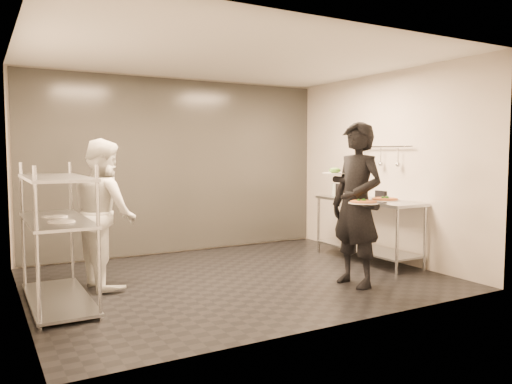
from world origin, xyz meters
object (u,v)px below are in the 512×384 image
bottle_green (362,192)px  bottle_dark (337,189)px  waiter (357,204)px  salad_plate (335,172)px  pizza_plate_near (363,202)px  pos_monitor (381,196)px  chef (104,213)px  pizza_plate_far (385,199)px  prep_counter (368,219)px  pass_rack (57,232)px  bottle_clear (334,189)px

bottle_green → bottle_dark: 0.79m
waiter → salad_plate: bearing=-172.9°
pizza_plate_near → pos_monitor: bearing=38.4°
chef → pizza_plate_far: chef is taller
prep_counter → salad_plate: size_ratio=5.79×
prep_counter → pos_monitor: (-0.12, -0.39, 0.37)m
pass_rack → salad_plate: pass_rack is taller
pizza_plate_far → bottle_dark: (0.93, 2.05, -0.05)m
pizza_plate_far → bottle_green: bearing=59.0°
chef → bottle_green: 3.66m
bottle_clear → prep_counter: bearing=-89.2°
salad_plate → bottle_clear: size_ratio=1.56×
pass_rack → pizza_plate_near: size_ratio=4.64×
waiter → prep_counter: bearing=126.6°
pos_monitor → bottle_clear: bearing=92.4°
prep_counter → bottle_clear: bearing=90.8°
pass_rack → pizza_plate_near: bearing=-21.4°
bottle_green → salad_plate: bearing=-146.7°
waiter → pizza_plate_far: (0.20, -0.26, 0.07)m
salad_plate → pos_monitor: size_ratio=1.39×
waiter → bottle_green: size_ratio=8.70×
pizza_plate_far → pass_rack: bearing=160.2°
salad_plate → pizza_plate_far: bearing=-64.8°
waiter → bottle_green: (0.97, 1.02, 0.04)m
pizza_plate_near → bottle_dark: 2.39m
pizza_plate_near → pizza_plate_far: (0.31, -0.02, 0.02)m
pos_monitor → bottle_dark: bottle_dark is taller
bottle_green → bottle_clear: size_ratio=1.14×
waiter → pos_monitor: (0.95, 0.59, 0.01)m
pos_monitor → bottle_clear: 1.20m
pizza_plate_near → salad_plate: size_ratio=1.11×
bottle_green → waiter: bearing=-133.7°
pass_rack → chef: chef is taller
pizza_plate_far → bottle_clear: 2.22m
prep_counter → salad_plate: salad_plate is taller
waiter → bottle_clear: waiter is taller
bottle_dark → pizza_plate_near: bearing=-121.4°
pass_rack → salad_plate: size_ratio=5.14×
bottle_clear → bottle_dark: bottle_clear is taller
salad_plate → pizza_plate_near: bearing=-93.6°
waiter → salad_plate: 0.51m
pass_rack → pizza_plate_far: (3.46, -1.25, 0.30)m
pizza_plate_far → prep_counter: bearing=55.3°
bottle_clear → bottle_dark: bearing=0.0°
pass_rack → pizza_plate_near: 3.39m
pizza_plate_near → bottle_clear: 2.35m
prep_counter → bottle_clear: 0.89m
waiter → pizza_plate_near: size_ratio=5.74×
prep_counter → pizza_plate_far: pizza_plate_far is taller
waiter → chef: bearing=-124.9°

